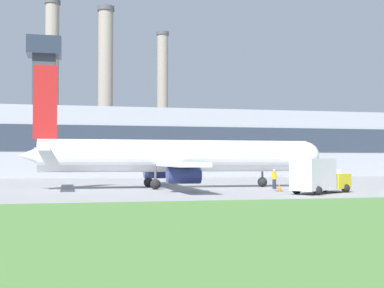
# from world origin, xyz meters

# --- Properties ---
(ground_plane) EXTENTS (400.00, 400.00, 0.00)m
(ground_plane) POSITION_xyz_m (0.00, 0.00, 0.00)
(ground_plane) COLOR gray
(terminal_building) EXTENTS (84.97, 13.98, 22.25)m
(terminal_building) POSITION_xyz_m (-0.38, 37.79, 5.59)
(terminal_building) COLOR #9EA3AD
(terminal_building) RESTS_ON ground_plane
(smokestack_left) EXTENTS (3.46, 3.46, 38.16)m
(smokestack_left) POSITION_xyz_m (-14.98, 70.55, 19.22)
(smokestack_left) COLOR gray
(smokestack_left) RESTS_ON ground_plane
(smokestack_right) EXTENTS (3.79, 3.79, 36.91)m
(smokestack_right) POSITION_xyz_m (-3.39, 68.63, 18.61)
(smokestack_right) COLOR gray
(smokestack_right) RESTS_ON ground_plane
(smokestack_far) EXTENTS (2.89, 2.89, 32.33)m
(smokestack_far) POSITION_xyz_m (9.78, 70.31, 16.28)
(smokestack_far) COLOR gray
(smokestack_far) RESTS_ON ground_plane
(airplane) EXTENTS (28.85, 24.25, 11.16)m
(airplane) POSITION_xyz_m (-1.80, -1.38, 2.96)
(airplane) COLOR white
(airplane) RESTS_ON ground_plane
(pushback_tug) EXTENTS (4.25, 3.12, 2.18)m
(pushback_tug) POSITION_xyz_m (13.12, -1.35, 1.00)
(pushback_tug) COLOR white
(pushback_tug) RESTS_ON ground_plane
(baggage_truck) EXTENTS (6.39, 5.21, 2.74)m
(baggage_truck) POSITION_xyz_m (7.54, -12.43, 1.33)
(baggage_truck) COLOR yellow
(baggage_truck) RESTS_ON ground_plane
(ground_crew_person) EXTENTS (0.56, 0.56, 1.81)m
(ground_crew_person) POSITION_xyz_m (6.77, -5.19, 0.92)
(ground_crew_person) COLOR #23283D
(ground_crew_person) RESTS_ON ground_plane
(traffic_cone_near_nose) EXTENTS (0.58, 0.58, 0.60)m
(traffic_cone_near_nose) POSITION_xyz_m (5.93, -8.43, 0.27)
(traffic_cone_near_nose) COLOR black
(traffic_cone_near_nose) RESTS_ON ground_plane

